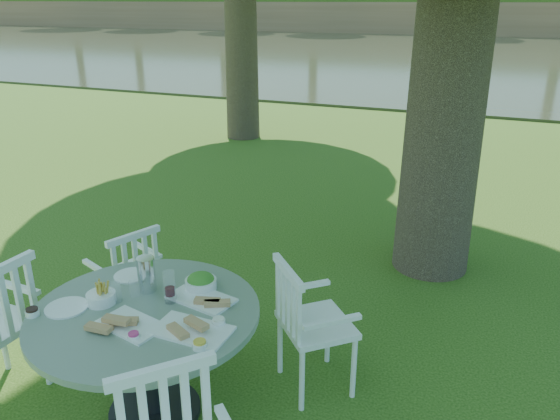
# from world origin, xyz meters

# --- Properties ---
(ground) EXTENTS (140.00, 140.00, 0.00)m
(ground) POSITION_xyz_m (0.00, 0.00, 0.00)
(ground) COLOR #22430D
(ground) RESTS_ON ground
(table) EXTENTS (1.32, 1.32, 0.74)m
(table) POSITION_xyz_m (-0.23, -1.31, 0.59)
(table) COLOR black
(table) RESTS_ON ground
(chair_ne) EXTENTS (0.62, 0.62, 0.90)m
(chair_ne) POSITION_xyz_m (0.54, -0.73, 0.53)
(chair_ne) COLOR white
(chair_ne) RESTS_ON ground
(chair_nw) EXTENTS (0.53, 0.55, 0.85)m
(chair_nw) POSITION_xyz_m (-0.89, -0.59, 0.50)
(chair_nw) COLOR white
(chair_nw) RESTS_ON ground
(tableware) EXTENTS (1.17, 0.76, 0.22)m
(tableware) POSITION_xyz_m (-0.22, -1.21, 0.78)
(tableware) COLOR white
(tableware) RESTS_ON table
(river) EXTENTS (100.00, 28.00, 0.12)m
(river) POSITION_xyz_m (0.00, 23.00, 0.00)
(river) COLOR #2D331E
(river) RESTS_ON ground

